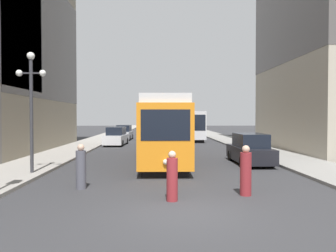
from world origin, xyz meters
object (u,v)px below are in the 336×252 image
parked_car_left_near (124,133)px  parked_car_left_mid (116,137)px  pedestrian_on_sidewalk (172,178)px  streetcar (164,128)px  lamp_post_left_near (31,94)px  pedestrian_crossing_far (81,168)px  pedestrian_crossing_near (246,172)px  transit_bus (190,124)px  parked_car_right_far (250,150)px

parked_car_left_near → parked_car_left_mid: size_ratio=0.99×
pedestrian_on_sidewalk → streetcar: bearing=26.6°
pedestrian_on_sidewalk → lamp_post_left_near: 8.77m
parked_car_left_near → streetcar: bearing=-75.2°
streetcar → pedestrian_crossing_far: (-3.43, -8.85, -1.29)m
pedestrian_crossing_far → streetcar: bearing=-142.3°
pedestrian_crossing_near → parked_car_left_mid: bearing=150.4°
parked_car_left_near → pedestrian_crossing_near: bearing=-74.6°
transit_bus → parked_car_right_far: bearing=-86.1°
pedestrian_crossing_far → pedestrian_on_sidewalk: pedestrian_crossing_far is taller
streetcar → pedestrian_crossing_near: 10.58m
transit_bus → pedestrian_crossing_far: bearing=-104.2°
pedestrian_crossing_near → parked_car_right_far: bearing=115.2°
parked_car_left_near → pedestrian_on_sidewalk: 30.75m
streetcar → pedestrian_crossing_near: size_ratio=7.97×
pedestrian_on_sidewalk → parked_car_left_near: bearing=34.9°
parked_car_right_far → pedestrian_crossing_near: size_ratio=2.68×
parked_car_left_near → pedestrian_crossing_near: parked_car_left_near is taller
parked_car_left_near → lamp_post_left_near: (-1.90, -25.38, 3.05)m
parked_car_left_mid → lamp_post_left_near: (-1.90, -17.35, 3.05)m
parked_car_left_near → pedestrian_crossing_far: bearing=-86.0°
pedestrian_crossing_near → pedestrian_on_sidewalk: (-2.66, -0.70, -0.05)m
parked_car_right_far → lamp_post_left_near: bearing=17.5°
streetcar → parked_car_left_mid: streetcar is taller
parked_car_right_far → pedestrian_crossing_far: bearing=38.0°
transit_bus → pedestrian_on_sidewalk: bearing=-96.9°
parked_car_left_mid → pedestrian_on_sidewalk: bearing=-75.2°
parked_car_left_mid → pedestrian_crossing_far: 20.41m
parked_car_left_near → lamp_post_left_near: lamp_post_left_near is taller
parked_car_left_mid → pedestrian_crossing_near: bearing=-68.3°
transit_bus → pedestrian_crossing_far: size_ratio=6.35×
pedestrian_crossing_far → lamp_post_left_near: lamp_post_left_near is taller
parked_car_left_near → pedestrian_crossing_near: (7.23, -29.72, -0.01)m
streetcar → pedestrian_crossing_near: streetcar is taller
parked_car_left_mid → pedestrian_crossing_far: size_ratio=2.90×
parked_car_left_near → parked_car_right_far: bearing=-64.3°
streetcar → pedestrian_on_sidewalk: 10.93m
pedestrian_crossing_far → lamp_post_left_near: (-3.01, 3.04, 3.08)m
pedestrian_crossing_far → pedestrian_on_sidewalk: size_ratio=1.04×
transit_bus → pedestrian_on_sidewalk: 30.21m
streetcar → lamp_post_left_near: size_ratio=2.50×
streetcar → parked_car_right_far: (5.10, -2.13, -1.26)m
pedestrian_crossing_far → pedestrian_on_sidewalk: 3.99m
transit_bus → parked_car_left_mid: transit_bus is taller
streetcar → pedestrian_crossing_far: size_ratio=8.17×
streetcar → parked_car_left_near: streetcar is taller
pedestrian_crossing_near → parked_car_left_near: bearing=145.6°
transit_bus → pedestrian_crossing_far: 28.87m
transit_bus → pedestrian_on_sidewalk: size_ratio=6.62×
pedestrian_crossing_near → pedestrian_on_sidewalk: bearing=-123.4°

